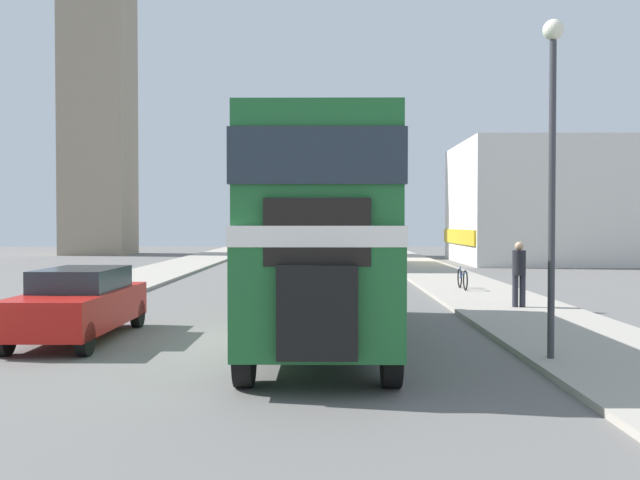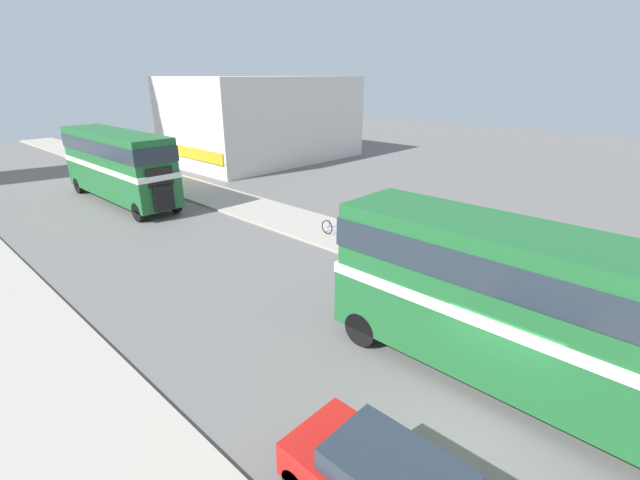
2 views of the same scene
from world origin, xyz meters
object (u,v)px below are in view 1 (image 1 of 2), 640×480
bus_distant (337,221)px  church_tower (98,8)px  double_decker_bus (320,221)px  pedestrian_walking (519,270)px  car_parked_near (80,303)px  bicycle_on_pavement (462,279)px  street_lamp (552,137)px

bus_distant → church_tower: 30.08m
double_decker_bus → pedestrian_walking: double_decker_bus is taller
car_parked_near → bicycle_on_pavement: bearing=45.7°
double_decker_bus → church_tower: bearing=113.3°
pedestrian_walking → street_lamp: size_ratio=0.31×
bus_distant → car_parked_near: (-5.86, -24.43, -1.81)m
bus_distant → street_lamp: 27.30m
car_parked_near → double_decker_bus: bearing=-1.7°
double_decker_bus → pedestrian_walking: (5.53, 5.08, -1.35)m
street_lamp → bus_distant: bearing=96.9°
double_decker_bus → bicycle_on_pavement: (5.00, 10.51, -2.03)m
bus_distant → car_parked_near: size_ratio=2.37×
car_parked_near → bicycle_on_pavement: 14.47m
car_parked_near → bicycle_on_pavement: size_ratio=2.61×
double_decker_bus → church_tower: church_tower is taller
street_lamp → car_parked_near: bearing=163.9°
double_decker_bus → street_lamp: street_lamp is taller
double_decker_bus → car_parked_near: bearing=178.3°
double_decker_bus → bus_distant: 24.60m
church_tower → pedestrian_walking: bearing=-57.2°
bicycle_on_pavement → street_lamp: bearing=-94.2°
car_parked_near → pedestrian_walking: size_ratio=2.51×
double_decker_bus → bus_distant: bus_distant is taller
car_parked_near → street_lamp: street_lamp is taller
street_lamp → pedestrian_walking: bearing=78.8°
double_decker_bus → street_lamp: bearing=-31.6°
bicycle_on_pavement → church_tower: (-22.79, 30.82, 18.86)m
double_decker_bus → bus_distant: (0.76, 24.58, 0.08)m
bus_distant → bicycle_on_pavement: bus_distant is taller
double_decker_bus → street_lamp: 4.96m
pedestrian_walking → car_parked_near: bearing=-155.1°
street_lamp → church_tower: bearing=116.5°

